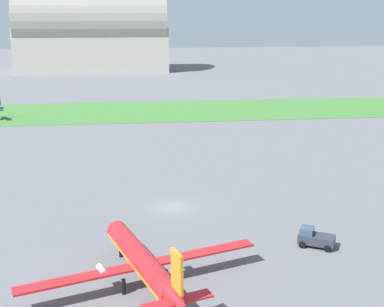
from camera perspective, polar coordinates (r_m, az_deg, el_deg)
ground_plane at (r=65.35m, az=-2.08°, el=-5.76°), size 600.00×600.00×0.00m
grass_taxiway_strip at (r=128.15m, az=-4.51°, el=4.58°), size 360.00×28.00×0.08m
airplane_foreground_turboprop at (r=46.70m, az=-5.37°, el=-11.49°), size 20.98×18.14×6.50m
pushback_tug_near_gate at (r=55.90m, az=13.11°, el=-8.86°), size 4.02×3.33×1.95m
hangar_distant at (r=221.45m, az=-10.66°, el=12.90°), size 59.29×29.28×34.55m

